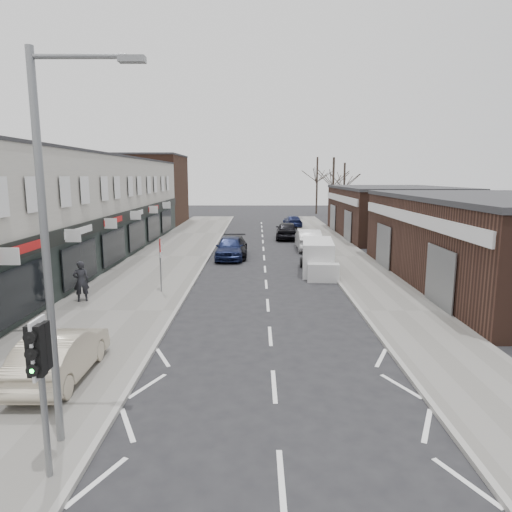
{
  "coord_description": "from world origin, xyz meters",
  "views": [
    {
      "loc": [
        -0.45,
        -9.78,
        5.73
      ],
      "look_at": [
        -0.52,
        7.98,
        2.6
      ],
      "focal_mm": 32.0,
      "sensor_mm": 36.0,
      "label": 1
    }
  ],
  "objects_px": {
    "white_van": "(318,258)",
    "pedestrian": "(81,281)",
    "street_lamp": "(53,232)",
    "parked_car_right_a": "(308,239)",
    "warning_sign": "(161,250)",
    "sedan_on_pavement": "(60,354)",
    "parked_car_left_b": "(233,247)",
    "parked_car_right_b": "(287,230)",
    "parked_car_right_c": "(293,221)",
    "parked_car_left_a": "(230,248)",
    "traffic_light": "(40,362)"
  },
  "relations": [
    {
      "from": "sedan_on_pavement",
      "to": "parked_car_left_b",
      "type": "distance_m",
      "value": 20.58
    },
    {
      "from": "street_lamp",
      "to": "pedestrian",
      "type": "height_order",
      "value": "street_lamp"
    },
    {
      "from": "pedestrian",
      "to": "parked_car_right_a",
      "type": "bearing_deg",
      "value": -150.51
    },
    {
      "from": "parked_car_right_c",
      "to": "white_van",
      "type": "bearing_deg",
      "value": 85.79
    },
    {
      "from": "pedestrian",
      "to": "parked_car_right_b",
      "type": "height_order",
      "value": "pedestrian"
    },
    {
      "from": "parked_car_right_a",
      "to": "parked_car_right_c",
      "type": "bearing_deg",
      "value": -89.8
    },
    {
      "from": "parked_car_right_b",
      "to": "parked_car_left_a",
      "type": "bearing_deg",
      "value": 69.17
    },
    {
      "from": "pedestrian",
      "to": "parked_car_right_b",
      "type": "xyz_separation_m",
      "value": [
        10.61,
        21.58,
        -0.24
      ]
    },
    {
      "from": "pedestrian",
      "to": "parked_car_left_b",
      "type": "relative_size",
      "value": 0.38
    },
    {
      "from": "parked_car_left_b",
      "to": "parked_car_right_c",
      "type": "xyz_separation_m",
      "value": [
        5.7,
        19.25,
        -0.06
      ]
    },
    {
      "from": "parked_car_right_a",
      "to": "parked_car_right_c",
      "type": "xyz_separation_m",
      "value": [
        0.0,
        16.15,
        -0.17
      ]
    },
    {
      "from": "street_lamp",
      "to": "pedestrian",
      "type": "distance_m",
      "value": 12.19
    },
    {
      "from": "parked_car_right_a",
      "to": "parked_car_left_a",
      "type": "bearing_deg",
      "value": 34.38
    },
    {
      "from": "sedan_on_pavement",
      "to": "pedestrian",
      "type": "distance_m",
      "value": 8.3
    },
    {
      "from": "parked_car_left_a",
      "to": "parked_car_left_b",
      "type": "distance_m",
      "value": 0.93
    },
    {
      "from": "warning_sign",
      "to": "parked_car_right_a",
      "type": "height_order",
      "value": "warning_sign"
    },
    {
      "from": "white_van",
      "to": "sedan_on_pavement",
      "type": "distance_m",
      "value": 17.24
    },
    {
      "from": "street_lamp",
      "to": "parked_car_right_c",
      "type": "bearing_deg",
      "value": 79.32
    },
    {
      "from": "street_lamp",
      "to": "parked_car_right_a",
      "type": "bearing_deg",
      "value": 73.09
    },
    {
      "from": "parked_car_left_a",
      "to": "parked_car_left_b",
      "type": "height_order",
      "value": "parked_car_left_a"
    },
    {
      "from": "parked_car_right_b",
      "to": "parked_car_right_a",
      "type": "bearing_deg",
      "value": 105.37
    },
    {
      "from": "sedan_on_pavement",
      "to": "parked_car_left_b",
      "type": "relative_size",
      "value": 0.86
    },
    {
      "from": "sedan_on_pavement",
      "to": "pedestrian",
      "type": "xyz_separation_m",
      "value": [
        -2.44,
        7.93,
        0.24
      ]
    },
    {
      "from": "white_van",
      "to": "pedestrian",
      "type": "bearing_deg",
      "value": -144.28
    },
    {
      "from": "parked_car_left_a",
      "to": "pedestrian",
      "type": "bearing_deg",
      "value": -117.24
    },
    {
      "from": "street_lamp",
      "to": "parked_car_right_c",
      "type": "xyz_separation_m",
      "value": [
        8.03,
        42.54,
        -3.97
      ]
    },
    {
      "from": "warning_sign",
      "to": "pedestrian",
      "type": "xyz_separation_m",
      "value": [
        -3.25,
        -1.82,
        -1.15
      ]
    },
    {
      "from": "white_van",
      "to": "pedestrian",
      "type": "height_order",
      "value": "pedestrian"
    },
    {
      "from": "pedestrian",
      "to": "parked_car_left_a",
      "type": "distance_m",
      "value": 12.89
    },
    {
      "from": "parked_car_right_a",
      "to": "parked_car_right_b",
      "type": "height_order",
      "value": "parked_car_right_a"
    },
    {
      "from": "warning_sign",
      "to": "parked_car_right_b",
      "type": "height_order",
      "value": "warning_sign"
    },
    {
      "from": "white_van",
      "to": "parked_car_left_b",
      "type": "bearing_deg",
      "value": 139.14
    },
    {
      "from": "street_lamp",
      "to": "white_van",
      "type": "bearing_deg",
      "value": 66.62
    },
    {
      "from": "street_lamp",
      "to": "parked_car_right_c",
      "type": "distance_m",
      "value": 43.47
    },
    {
      "from": "white_van",
      "to": "parked_car_left_b",
      "type": "distance_m",
      "value": 7.72
    },
    {
      "from": "warning_sign",
      "to": "sedan_on_pavement",
      "type": "bearing_deg",
      "value": -94.77
    },
    {
      "from": "parked_car_left_a",
      "to": "parked_car_right_a",
      "type": "relative_size",
      "value": 0.94
    },
    {
      "from": "pedestrian",
      "to": "parked_car_right_c",
      "type": "relative_size",
      "value": 0.42
    },
    {
      "from": "warning_sign",
      "to": "parked_car_left_b",
      "type": "relative_size",
      "value": 0.56
    },
    {
      "from": "warning_sign",
      "to": "parked_car_right_c",
      "type": "xyz_separation_m",
      "value": [
        8.66,
        29.74,
        -1.55
      ]
    },
    {
      "from": "pedestrian",
      "to": "street_lamp",
      "type": "bearing_deg",
      "value": 86.66
    },
    {
      "from": "parked_car_right_b",
      "to": "parked_car_right_c",
      "type": "distance_m",
      "value": 10.06
    },
    {
      "from": "traffic_light",
      "to": "parked_car_right_c",
      "type": "xyz_separation_m",
      "value": [
        7.9,
        43.75,
        -1.77
      ]
    },
    {
      "from": "white_van",
      "to": "parked_car_right_a",
      "type": "xyz_separation_m",
      "value": [
        0.37,
        8.69,
        -0.1
      ]
    },
    {
      "from": "pedestrian",
      "to": "parked_car_left_a",
      "type": "xyz_separation_m",
      "value": [
        6.01,
        11.4,
        -0.26
      ]
    },
    {
      "from": "traffic_light",
      "to": "warning_sign",
      "type": "height_order",
      "value": "traffic_light"
    },
    {
      "from": "sedan_on_pavement",
      "to": "white_van",
      "type": "bearing_deg",
      "value": -122.4
    },
    {
      "from": "street_lamp",
      "to": "parked_car_left_a",
      "type": "distance_m",
      "value": 22.81
    },
    {
      "from": "parked_car_left_b",
      "to": "parked_car_right_b",
      "type": "relative_size",
      "value": 1.02
    },
    {
      "from": "white_van",
      "to": "parked_car_left_a",
      "type": "xyz_separation_m",
      "value": [
        -5.53,
        4.68,
        -0.12
      ]
    }
  ]
}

